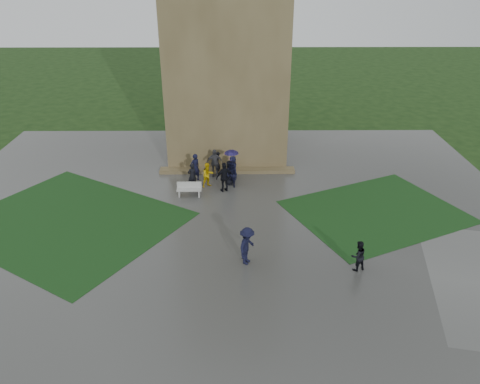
{
  "coord_description": "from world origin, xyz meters",
  "views": [
    {
      "loc": [
        0.62,
        -18.04,
        12.83
      ],
      "look_at": [
        0.81,
        5.21,
        1.2
      ],
      "focal_mm": 35.0,
      "sensor_mm": 36.0,
      "label": 1
    }
  ],
  "objects_px": {
    "bench": "(189,189)",
    "pedestrian_near": "(358,256)",
    "tower": "(227,22)",
    "pedestrian_mid": "(247,246)"
  },
  "relations": [
    {
      "from": "bench",
      "to": "pedestrian_near",
      "type": "height_order",
      "value": "pedestrian_near"
    },
    {
      "from": "tower",
      "to": "pedestrian_mid",
      "type": "xyz_separation_m",
      "value": [
        1.1,
        -14.88,
        -8.04
      ]
    },
    {
      "from": "pedestrian_near",
      "to": "bench",
      "type": "bearing_deg",
      "value": -61.86
    },
    {
      "from": "bench",
      "to": "pedestrian_near",
      "type": "bearing_deg",
      "value": -42.26
    },
    {
      "from": "tower",
      "to": "pedestrian_mid",
      "type": "height_order",
      "value": "tower"
    },
    {
      "from": "tower",
      "to": "pedestrian_mid",
      "type": "relative_size",
      "value": 9.58
    },
    {
      "from": "bench",
      "to": "pedestrian_mid",
      "type": "height_order",
      "value": "pedestrian_mid"
    },
    {
      "from": "bench",
      "to": "pedestrian_mid",
      "type": "xyz_separation_m",
      "value": [
        3.32,
        -6.98,
        0.5
      ]
    },
    {
      "from": "tower",
      "to": "bench",
      "type": "height_order",
      "value": "tower"
    },
    {
      "from": "pedestrian_near",
      "to": "pedestrian_mid",
      "type": "bearing_deg",
      "value": -26.12
    }
  ]
}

